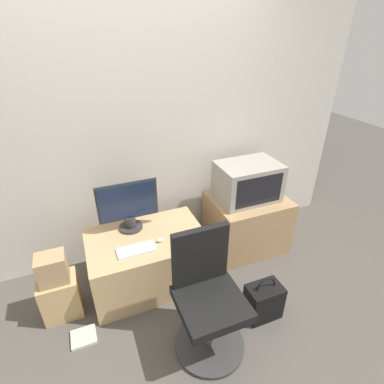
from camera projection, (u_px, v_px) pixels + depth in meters
ground_plane at (188, 358)px, 2.09m from camera, size 12.00×12.00×0.00m
wall_back at (130, 124)px, 2.53m from camera, size 4.40×0.05×2.60m
desk at (148, 259)px, 2.61m from camera, size 0.98×0.64×0.49m
side_stand at (246, 222)px, 3.05m from camera, size 0.73×0.60×0.56m
main_monitor at (128, 206)px, 2.49m from camera, size 0.50×0.20×0.44m
keyboard at (136, 250)px, 2.34m from camera, size 0.30×0.13×0.01m
mouse at (160, 240)px, 2.42m from camera, size 0.06×0.03×0.04m
crt_tv at (248, 182)px, 2.82m from camera, size 0.57×0.40×0.36m
office_chair at (208, 302)px, 2.02m from camera, size 0.50×0.50×0.91m
cardboard_box_lower at (61, 297)px, 2.34m from camera, size 0.28×0.22×0.36m
cardboard_box_upper at (52, 269)px, 2.19m from camera, size 0.21×0.17×0.23m
handbag at (263, 301)px, 2.34m from camera, size 0.27×0.18×0.39m
book at (84, 337)px, 2.22m from camera, size 0.18×0.16×0.02m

